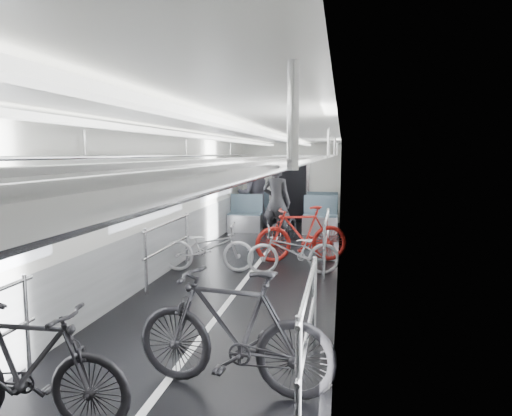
% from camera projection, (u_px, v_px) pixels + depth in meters
% --- Properties ---
extents(car_shell, '(3.02, 14.01, 2.41)m').
position_uv_depth(car_shell, '(261.00, 203.00, 8.83)').
color(car_shell, black).
rests_on(car_shell, ground).
extents(bike_left_mid, '(1.67, 0.54, 0.99)m').
position_uv_depth(bike_left_mid, '(27.00, 366.00, 3.44)').
color(bike_left_mid, black).
rests_on(bike_left_mid, floor).
extents(bike_left_far, '(1.70, 0.75, 0.86)m').
position_uv_depth(bike_left_far, '(208.00, 247.00, 8.11)').
color(bike_left_far, '#ADACB1').
rests_on(bike_left_far, floor).
extents(bike_right_near, '(1.89, 0.74, 1.11)m').
position_uv_depth(bike_right_near, '(233.00, 330.00, 3.99)').
color(bike_right_near, black).
rests_on(bike_right_near, floor).
extents(bike_right_mid, '(1.68, 0.88, 0.84)m').
position_uv_depth(bike_right_mid, '(294.00, 251.00, 7.88)').
color(bike_right_mid, '#99999D').
rests_on(bike_right_mid, floor).
extents(bike_right_far, '(1.88, 1.04, 1.09)m').
position_uv_depth(bike_right_far, '(302.00, 234.00, 8.80)').
color(bike_right_far, maroon).
rests_on(bike_right_far, floor).
extents(bike_aisle, '(0.93, 1.62, 0.80)m').
position_uv_depth(bike_aisle, '(284.00, 226.00, 10.74)').
color(bike_aisle, black).
rests_on(bike_aisle, floor).
extents(person_standing, '(0.78, 0.60, 1.89)m').
position_uv_depth(person_standing, '(277.00, 202.00, 10.81)').
color(person_standing, black).
rests_on(person_standing, floor).
extents(person_seated, '(1.10, 0.97, 1.90)m').
position_uv_depth(person_seated, '(254.00, 194.00, 12.90)').
color(person_seated, '#32313A').
rests_on(person_seated, floor).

